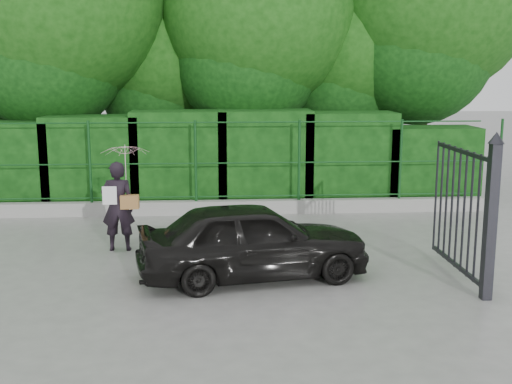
{
  "coord_description": "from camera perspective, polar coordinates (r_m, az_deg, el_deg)",
  "views": [
    {
      "loc": [
        0.81,
        -9.56,
        3.17
      ],
      "look_at": [
        1.52,
        1.3,
        1.1
      ],
      "focal_mm": 45.0,
      "sensor_mm": 36.0,
      "label": 1
    }
  ],
  "objects": [
    {
      "name": "fence",
      "position": [
        14.21,
        -6.11,
        2.74
      ],
      "size": [
        14.13,
        0.06,
        1.8
      ],
      "color": "#114017",
      "rests_on": "kerb"
    },
    {
      "name": "gate",
      "position": [
        9.81,
        19.05,
        -1.48
      ],
      "size": [
        0.22,
        2.33,
        2.36
      ],
      "color": "black",
      "rests_on": "ground"
    },
    {
      "name": "trees",
      "position": [
        17.36,
        -2.76,
        15.55
      ],
      "size": [
        17.1,
        6.15,
        8.08
      ],
      "color": "black",
      "rests_on": "ground"
    },
    {
      "name": "car",
      "position": [
        9.87,
        -0.26,
        -4.3
      ],
      "size": [
        3.74,
        2.05,
        1.21
      ],
      "primitive_type": "imported",
      "rotation": [
        0.0,
        0.0,
        1.76
      ],
      "color": "black",
      "rests_on": "ground"
    },
    {
      "name": "woman",
      "position": [
        11.54,
        -11.78,
        0.84
      ],
      "size": [
        0.86,
        0.85,
        1.9
      ],
      "color": "black",
      "rests_on": "ground"
    },
    {
      "name": "hedge",
      "position": [
        15.23,
        -6.72,
        2.7
      ],
      "size": [
        14.2,
        1.2,
        2.25
      ],
      "color": "black",
      "rests_on": "ground"
    },
    {
      "name": "ground",
      "position": [
        10.1,
        -8.25,
        -7.63
      ],
      "size": [
        80.0,
        80.0,
        0.0
      ],
      "primitive_type": "plane",
      "color": "gray"
    },
    {
      "name": "kerb",
      "position": [
        14.4,
        -6.91,
        -1.41
      ],
      "size": [
        14.0,
        0.25,
        0.3
      ],
      "primitive_type": "cube",
      "color": "#9E9E99",
      "rests_on": "ground"
    }
  ]
}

